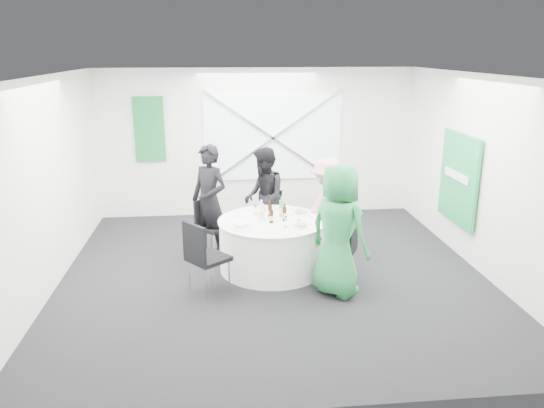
{
  "coord_description": "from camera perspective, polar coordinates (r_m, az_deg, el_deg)",
  "views": [
    {
      "loc": [
        -0.75,
        -7.02,
        3.13
      ],
      "look_at": [
        0.0,
        0.2,
        1.0
      ],
      "focal_mm": 35.0,
      "sensor_mm": 36.0,
      "label": 1
    }
  ],
  "objects": [
    {
      "name": "knife_b",
      "position": [
        8.09,
        2.37,
        -0.68
      ],
      "size": [
        0.09,
        0.14,
        0.01
      ],
      "primitive_type": "cube",
      "rotation": [
        0.0,
        0.0,
        0.55
      ],
      "color": "silver",
      "rests_on": "banquet_table"
    },
    {
      "name": "chair_front_left",
      "position": [
        6.92,
        -7.48,
        -5.23
      ],
      "size": [
        0.65,
        0.65,
        1.02
      ],
      "rotation": [
        0.0,
        0.0,
        2.24
      ],
      "color": "black",
      "rests_on": "floor"
    },
    {
      "name": "wine_glass_c",
      "position": [
        7.86,
        -1.75,
        -0.24
      ],
      "size": [
        0.07,
        0.07,
        0.17
      ],
      "color": "white",
      "rests_on": "banquet_table"
    },
    {
      "name": "napkin",
      "position": [
        7.29,
        -3.29,
        -2.31
      ],
      "size": [
        0.2,
        0.2,
        0.05
      ],
      "primitive_type": "cube",
      "rotation": [
        0.0,
        0.0,
        0.76
      ],
      "color": "white",
      "rests_on": "plate_front_left"
    },
    {
      "name": "plate_back_right",
      "position": [
        7.94,
        3.18,
        -0.92
      ],
      "size": [
        0.29,
        0.29,
        0.04
      ],
      "color": "white",
      "rests_on": "banquet_table"
    },
    {
      "name": "person_man_back_left",
      "position": [
        8.26,
        -6.75,
        0.38
      ],
      "size": [
        0.76,
        0.72,
        1.74
      ],
      "primitive_type": "imported",
      "rotation": [
        0.0,
        0.0,
        -0.68
      ],
      "color": "black",
      "rests_on": "floor"
    },
    {
      "name": "plate_front_right",
      "position": [
        7.35,
        3.12,
        -2.35
      ],
      "size": [
        0.25,
        0.25,
        0.04
      ],
      "color": "white",
      "rests_on": "banquet_table"
    },
    {
      "name": "ceiling",
      "position": [
        7.06,
        0.17,
        13.68
      ],
      "size": [
        6.0,
        6.0,
        0.0
      ],
      "primitive_type": "plane",
      "rotation": [
        3.14,
        0.0,
        0.0
      ],
      "color": "silver",
      "rests_on": "wall_back"
    },
    {
      "name": "person_woman_green",
      "position": [
        6.9,
        7.16,
        -2.82
      ],
      "size": [
        0.99,
        1.01,
        1.76
      ],
      "primitive_type": "imported",
      "rotation": [
        0.0,
        0.0,
        2.29
      ],
      "color": "#248442",
      "rests_on": "floor"
    },
    {
      "name": "wine_glass_d",
      "position": [
        7.59,
        2.89,
        -0.87
      ],
      "size": [
        0.07,
        0.07,
        0.17
      ],
      "color": "white",
      "rests_on": "banquet_table"
    },
    {
      "name": "beer_bottle_d",
      "position": [
        7.49,
        -0.07,
        -1.36
      ],
      "size": [
        0.06,
        0.06,
        0.24
      ],
      "color": "#331609",
      "rests_on": "banquet_table"
    },
    {
      "name": "fork_b",
      "position": [
        7.82,
        4.03,
        -1.31
      ],
      "size": [
        0.09,
        0.14,
        0.01
      ],
      "primitive_type": "cube",
      "rotation": [
        0.0,
        0.0,
        0.5
      ],
      "color": "silver",
      "rests_on": "banquet_table"
    },
    {
      "name": "chair_back_right",
      "position": [
        8.4,
        6.81,
        -1.66
      ],
      "size": [
        0.58,
        0.57,
        0.93
      ],
      "rotation": [
        0.0,
        0.0,
        -1.08
      ],
      "color": "black",
      "rests_on": "floor"
    },
    {
      "name": "window_panel",
      "position": [
        10.16,
        0.08,
        7.14
      ],
      "size": [
        2.6,
        0.03,
        1.6
      ],
      "primitive_type": "cube",
      "color": "silver",
      "rests_on": "wall_back"
    },
    {
      "name": "beer_bottle_c",
      "position": [
        7.57,
        1.36,
        -1.09
      ],
      "size": [
        0.06,
        0.06,
        0.26
      ],
      "color": "#331609",
      "rests_on": "banquet_table"
    },
    {
      "name": "fork_c",
      "position": [
        8.01,
        -3.09,
        -0.86
      ],
      "size": [
        0.09,
        0.14,
        0.01
      ],
      "primitive_type": "cube",
      "rotation": [
        0.0,
        0.0,
        2.62
      ],
      "color": "silver",
      "rests_on": "banquet_table"
    },
    {
      "name": "beer_bottle_b",
      "position": [
        7.75,
        -0.24,
        -0.72
      ],
      "size": [
        0.06,
        0.06,
        0.25
      ],
      "color": "#331609",
      "rests_on": "banquet_table"
    },
    {
      "name": "green_banner",
      "position": [
        10.15,
        -13.06,
        7.85
      ],
      "size": [
        0.55,
        0.04,
        1.2
      ],
      "primitive_type": "cube",
      "color": "#146530",
      "rests_on": "wall_back"
    },
    {
      "name": "person_woman_pink",
      "position": [
        8.24,
        5.98,
        -0.38
      ],
      "size": [
        1.09,
        0.88,
        1.54
      ],
      "primitive_type": "imported",
      "rotation": [
        0.0,
        0.0,
        -2.64
      ],
      "color": "#D68A8E",
      "rests_on": "floor"
    },
    {
      "name": "banquet_table",
      "position": [
        7.76,
        0.0,
        -4.39
      ],
      "size": [
        1.56,
        1.56,
        0.76
      ],
      "color": "white",
      "rests_on": "floor"
    },
    {
      "name": "wall_left",
      "position": [
        7.57,
        -23.06,
        1.82
      ],
      "size": [
        0.0,
        6.0,
        6.0
      ],
      "primitive_type": "plane",
      "rotation": [
        1.57,
        0.0,
        1.57
      ],
      "color": "silver",
      "rests_on": "floor"
    },
    {
      "name": "beer_bottle_a",
      "position": [
        7.6,
        -1.03,
        -1.01
      ],
      "size": [
        0.06,
        0.06,
        0.26
      ],
      "color": "#331609",
      "rests_on": "banquet_table"
    },
    {
      "name": "wall_back",
      "position": [
        10.19,
        -1.63,
        6.59
      ],
      "size": [
        6.0,
        0.0,
        6.0
      ],
      "primitive_type": "plane",
      "rotation": [
        1.57,
        0.0,
        0.0
      ],
      "color": "silver",
      "rests_on": "floor"
    },
    {
      "name": "chair_front_right",
      "position": [
        7.39,
        7.86,
        -4.51
      ],
      "size": [
        0.55,
        0.55,
        0.89
      ],
      "rotation": [
        0.0,
        0.0,
        4.21
      ],
      "color": "black",
      "rests_on": "floor"
    },
    {
      "name": "knife_a",
      "position": [
        7.44,
        4.09,
        -2.24
      ],
      "size": [
        0.12,
        0.12,
        0.01
      ],
      "primitive_type": "cube",
      "rotation": [
        0.0,
        0.0,
        -0.8
      ],
      "color": "silver",
      "rests_on": "banquet_table"
    },
    {
      "name": "green_water_bottle",
      "position": [
        7.74,
        1.07,
        -0.52
      ],
      "size": [
        0.08,
        0.08,
        0.31
      ],
      "color": "#45B45A",
      "rests_on": "banquet_table"
    },
    {
      "name": "wine_glass_a",
      "position": [
        7.31,
        1.43,
        -1.54
      ],
      "size": [
        0.07,
        0.07,
        0.17
      ],
      "color": "white",
      "rests_on": "banquet_table"
    },
    {
      "name": "plate_back",
      "position": [
        8.12,
        -0.08,
        -0.56
      ],
      "size": [
        0.28,
        0.28,
        0.01
      ],
      "color": "white",
      "rests_on": "banquet_table"
    },
    {
      "name": "floor",
      "position": [
        7.72,
        0.15,
        -7.56
      ],
      "size": [
        6.0,
        6.0,
        0.0
      ],
      "primitive_type": "plane",
      "color": "black",
      "rests_on": "ground"
    },
    {
      "name": "wall_right",
      "position": [
        8.14,
        21.69,
        2.92
      ],
      "size": [
        0.0,
        6.0,
        6.0
      ],
      "primitive_type": "plane",
      "rotation": [
        1.57,
        0.0,
        -1.57
      ],
      "color": "silver",
      "rests_on": "floor"
    },
    {
      "name": "chair_back",
      "position": [
        8.7,
        -0.16,
        -1.08
      ],
      "size": [
        0.44,
        0.45,
        0.89
      ],
      "rotation": [
        0.0,
        0.0,
        -0.08
      ],
      "color": "black",
      "rests_on": "floor"
    },
    {
      "name": "chair_back_left",
      "position": [
        8.4,
        -6.89,
        -1.95
      ],
      "size": [
        0.56,
        0.55,
        0.87
      ],
      "rotation": [
        0.0,
        0.0,
        0.89
      ],
      "color": "black",
      "rests_on": "floor"
    },
    {
      "name": "window_brace_b",
      "position": [
        10.12,
        0.11,
        7.1
      ],
      "size": [
        2.63,
        0.05,
        1.84
      ],
      "primitive_type": "cube",
      "rotation": [
        0.0,
        -0.97,
        0.0
      ],
      "color": "silver",
      "rests_on": "window_panel"
    },
    {
      "name": "knife_c",
      "position": [
        7.76,
        -4.17,
        -1.44
      ],
      "size": [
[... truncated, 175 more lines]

